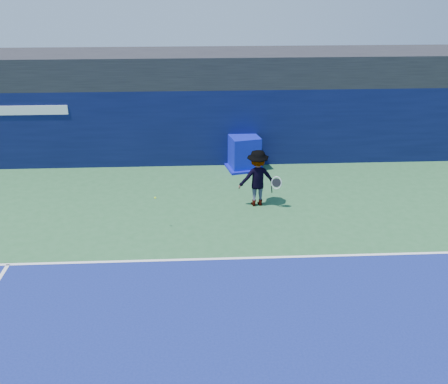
# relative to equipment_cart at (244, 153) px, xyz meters

# --- Properties ---
(ground) EXTENTS (80.00, 80.00, 0.00)m
(ground) POSITION_rel_equipment_cart_xyz_m (-1.88, -9.72, -0.59)
(ground) COLOR #2A5D33
(ground) RESTS_ON ground
(baseline) EXTENTS (24.00, 0.10, 0.01)m
(baseline) POSITION_rel_equipment_cart_xyz_m (-1.88, -6.72, -0.58)
(baseline) COLOR white
(baseline) RESTS_ON ground
(stadium_band) EXTENTS (36.00, 3.00, 1.20)m
(stadium_band) POSITION_rel_equipment_cart_xyz_m (-1.88, 1.78, 3.01)
(stadium_band) COLOR black
(stadium_band) RESTS_ON back_wall_assembly
(back_wall_assembly) EXTENTS (36.00, 1.03, 3.00)m
(back_wall_assembly) POSITION_rel_equipment_cart_xyz_m (-1.89, 0.78, 0.91)
(back_wall_assembly) COLOR #0A0F38
(back_wall_assembly) RESTS_ON ground
(equipment_cart) EXTENTS (1.61, 1.61, 1.30)m
(equipment_cart) POSITION_rel_equipment_cart_xyz_m (0.00, 0.00, 0.00)
(equipment_cart) COLOR #0B11A3
(equipment_cart) RESTS_ON ground
(tennis_player) EXTENTS (1.42, 0.86, 1.90)m
(tennis_player) POSITION_rel_equipment_cart_xyz_m (0.14, -3.36, 0.36)
(tennis_player) COLOR silver
(tennis_player) RESTS_ON ground
(tennis_ball) EXTENTS (0.06, 0.06, 0.06)m
(tennis_ball) POSITION_rel_equipment_cart_xyz_m (-3.06, -4.86, 0.42)
(tennis_ball) COLOR #B6E619
(tennis_ball) RESTS_ON ground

